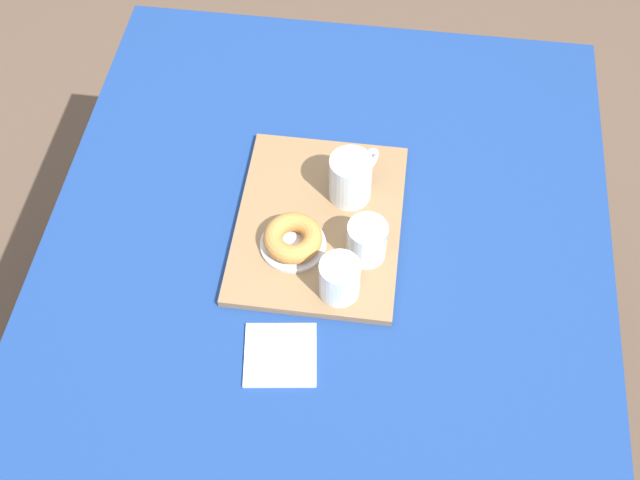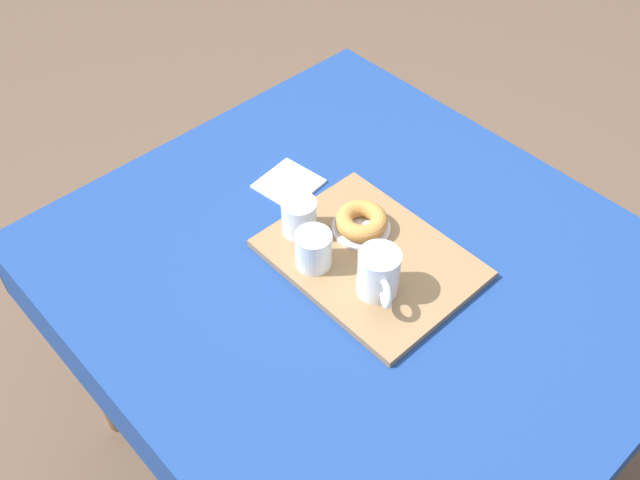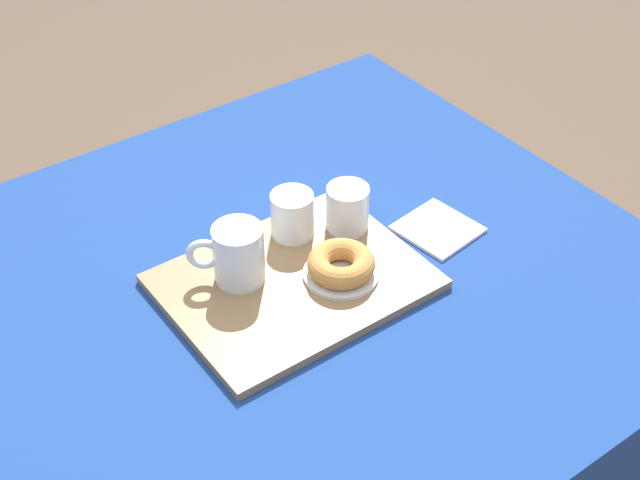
{
  "view_description": "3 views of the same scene",
  "coord_description": "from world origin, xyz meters",
  "px_view_note": "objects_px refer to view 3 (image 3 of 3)",
  "views": [
    {
      "loc": [
        -0.86,
        -0.1,
        1.93
      ],
      "look_at": [
        -0.06,
        0.01,
        0.77
      ],
      "focal_mm": 45.38,
      "sensor_mm": 36.0,
      "label": 1
    },
    {
      "loc": [
        0.6,
        -0.67,
        1.77
      ],
      "look_at": [
        -0.07,
        -0.04,
        0.78
      ],
      "focal_mm": 39.77,
      "sensor_mm": 36.0,
      "label": 2
    },
    {
      "loc": [
        0.57,
        0.87,
        1.66
      ],
      "look_at": [
        -0.08,
        -0.03,
        0.75
      ],
      "focal_mm": 50.0,
      "sensor_mm": 36.0,
      "label": 3
    }
  ],
  "objects_px": {
    "water_glass_near": "(292,217)",
    "paper_napkin": "(438,229)",
    "water_glass_far": "(348,210)",
    "dining_table": "(292,326)",
    "serving_tray": "(294,282)",
    "tea_mug_left": "(237,256)",
    "sugar_donut_left": "(341,264)",
    "donut_plate_left": "(341,274)"
  },
  "relations": [
    {
      "from": "dining_table",
      "to": "water_glass_far",
      "type": "distance_m",
      "value": 0.21
    },
    {
      "from": "donut_plate_left",
      "to": "sugar_donut_left",
      "type": "distance_m",
      "value": 0.02
    },
    {
      "from": "sugar_donut_left",
      "to": "dining_table",
      "type": "bearing_deg",
      "value": -44.8
    },
    {
      "from": "dining_table",
      "to": "sugar_donut_left",
      "type": "distance_m",
      "value": 0.17
    },
    {
      "from": "sugar_donut_left",
      "to": "tea_mug_left",
      "type": "bearing_deg",
      "value": -34.16
    },
    {
      "from": "water_glass_near",
      "to": "sugar_donut_left",
      "type": "height_order",
      "value": "water_glass_near"
    },
    {
      "from": "water_glass_far",
      "to": "dining_table",
      "type": "bearing_deg",
      "value": 14.6
    },
    {
      "from": "paper_napkin",
      "to": "water_glass_near",
      "type": "bearing_deg",
      "value": -29.66
    },
    {
      "from": "sugar_donut_left",
      "to": "paper_napkin",
      "type": "distance_m",
      "value": 0.21
    },
    {
      "from": "water_glass_near",
      "to": "sugar_donut_left",
      "type": "xyz_separation_m",
      "value": [
        -0.0,
        0.13,
        -0.01
      ]
    },
    {
      "from": "dining_table",
      "to": "serving_tray",
      "type": "xyz_separation_m",
      "value": [
        0.01,
        0.02,
        0.11
      ]
    },
    {
      "from": "water_glass_far",
      "to": "paper_napkin",
      "type": "bearing_deg",
      "value": 147.23
    },
    {
      "from": "sugar_donut_left",
      "to": "paper_napkin",
      "type": "height_order",
      "value": "sugar_donut_left"
    },
    {
      "from": "serving_tray",
      "to": "paper_napkin",
      "type": "xyz_separation_m",
      "value": [
        -0.27,
        0.03,
        -0.0
      ]
    },
    {
      "from": "water_glass_near",
      "to": "donut_plate_left",
      "type": "xyz_separation_m",
      "value": [
        -0.0,
        0.13,
        -0.03
      ]
    },
    {
      "from": "dining_table",
      "to": "serving_tray",
      "type": "height_order",
      "value": "serving_tray"
    },
    {
      "from": "tea_mug_left",
      "to": "serving_tray",
      "type": "bearing_deg",
      "value": 143.6
    },
    {
      "from": "tea_mug_left",
      "to": "water_glass_far",
      "type": "distance_m",
      "value": 0.21
    },
    {
      "from": "water_glass_far",
      "to": "sugar_donut_left",
      "type": "bearing_deg",
      "value": 48.25
    },
    {
      "from": "serving_tray",
      "to": "tea_mug_left",
      "type": "distance_m",
      "value": 0.1
    },
    {
      "from": "serving_tray",
      "to": "tea_mug_left",
      "type": "xyz_separation_m",
      "value": [
        0.07,
        -0.05,
        0.05
      ]
    },
    {
      "from": "water_glass_far",
      "to": "paper_napkin",
      "type": "height_order",
      "value": "water_glass_far"
    },
    {
      "from": "serving_tray",
      "to": "donut_plate_left",
      "type": "height_order",
      "value": "donut_plate_left"
    },
    {
      "from": "donut_plate_left",
      "to": "serving_tray",
      "type": "bearing_deg",
      "value": -31.59
    },
    {
      "from": "dining_table",
      "to": "water_glass_near",
      "type": "relative_size",
      "value": 14.75
    },
    {
      "from": "water_glass_near",
      "to": "paper_napkin",
      "type": "bearing_deg",
      "value": 150.34
    },
    {
      "from": "water_glass_near",
      "to": "water_glass_far",
      "type": "xyz_separation_m",
      "value": [
        -0.08,
        0.04,
        -0.0
      ]
    },
    {
      "from": "sugar_donut_left",
      "to": "paper_napkin",
      "type": "bearing_deg",
      "value": -177.31
    },
    {
      "from": "donut_plate_left",
      "to": "sugar_donut_left",
      "type": "xyz_separation_m",
      "value": [
        0.0,
        0.0,
        0.02
      ]
    },
    {
      "from": "dining_table",
      "to": "water_glass_far",
      "type": "bearing_deg",
      "value": -165.4
    },
    {
      "from": "water_glass_far",
      "to": "donut_plate_left",
      "type": "bearing_deg",
      "value": 48.25
    },
    {
      "from": "water_glass_near",
      "to": "paper_napkin",
      "type": "xyz_separation_m",
      "value": [
        -0.21,
        0.12,
        -0.05
      ]
    },
    {
      "from": "sugar_donut_left",
      "to": "water_glass_near",
      "type": "bearing_deg",
      "value": -89.57
    },
    {
      "from": "water_glass_far",
      "to": "donut_plate_left",
      "type": "xyz_separation_m",
      "value": [
        0.08,
        0.09,
        -0.03
      ]
    },
    {
      "from": "dining_table",
      "to": "sugar_donut_left",
      "type": "relative_size",
      "value": 10.75
    },
    {
      "from": "serving_tray",
      "to": "water_glass_far",
      "type": "height_order",
      "value": "water_glass_far"
    },
    {
      "from": "serving_tray",
      "to": "donut_plate_left",
      "type": "distance_m",
      "value": 0.07
    },
    {
      "from": "serving_tray",
      "to": "sugar_donut_left",
      "type": "bearing_deg",
      "value": 148.41
    },
    {
      "from": "dining_table",
      "to": "sugar_donut_left",
      "type": "xyz_separation_m",
      "value": [
        -0.06,
        0.06,
        0.15
      ]
    },
    {
      "from": "serving_tray",
      "to": "water_glass_near",
      "type": "bearing_deg",
      "value": -123.84
    },
    {
      "from": "tea_mug_left",
      "to": "donut_plate_left",
      "type": "distance_m",
      "value": 0.16
    },
    {
      "from": "donut_plate_left",
      "to": "sugar_donut_left",
      "type": "bearing_deg",
      "value": 90.0
    }
  ]
}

